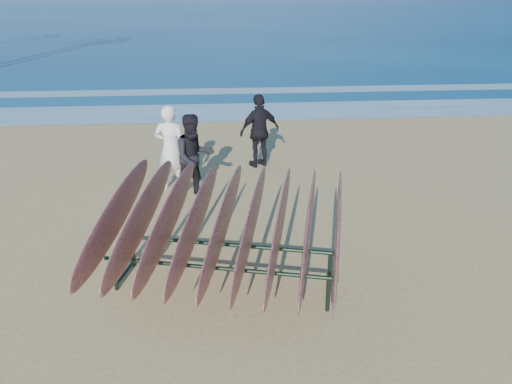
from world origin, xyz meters
TOP-DOWN VIEW (x-y plane):
  - ground at (0.00, 0.00)m, footprint 120.00×120.00m
  - ocean at (0.00, 55.00)m, footprint 160.00×160.00m
  - foam_near at (0.00, 10.00)m, footprint 160.00×160.00m
  - foam_far at (0.00, 13.50)m, footprint 160.00×160.00m
  - surfboard_rack at (-0.56, -0.39)m, footprint 3.78×3.57m
  - person_white at (-1.54, 3.40)m, footprint 0.71×0.53m
  - person_dark_a at (-1.04, 2.89)m, footprint 1.02×0.92m
  - person_dark_b at (0.40, 4.65)m, footprint 1.08×0.78m

SIDE VIEW (x-z plane):
  - ground at x=0.00m, z-range 0.00..0.00m
  - ocean at x=0.00m, z-range 0.01..0.01m
  - foam_far at x=0.00m, z-range 0.01..0.01m
  - foam_near at x=0.00m, z-range 0.01..0.01m
  - person_dark_b at x=0.40m, z-range 0.00..1.70m
  - person_dark_a at x=-1.04m, z-range 0.00..1.71m
  - person_white at x=-1.54m, z-range 0.00..1.78m
  - surfboard_rack at x=-0.56m, z-range 0.16..1.77m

